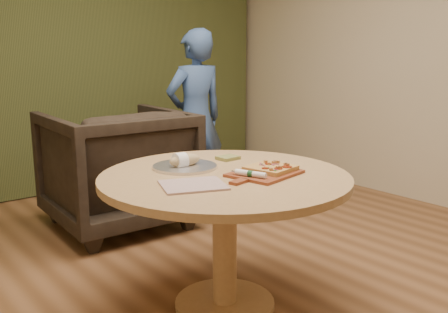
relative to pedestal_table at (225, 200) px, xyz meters
The scene contains 12 objects.
room_shell 0.81m from the pedestal_table, 16.12° to the right, with size 5.04×6.04×2.84m.
curtain 2.96m from the pedestal_table, 86.46° to the left, with size 4.80×0.14×2.78m, color #353E1C.
pedestal_table is the anchor object (origin of this frame).
pizza_paddle 0.25m from the pedestal_table, 44.26° to the right, with size 0.47×0.35×0.01m.
flatbread_pizza 0.30m from the pedestal_table, 31.53° to the right, with size 0.26×0.26×0.04m.
cutlery_roll 0.24m from the pedestal_table, 78.60° to the right, with size 0.09×0.19×0.03m.
newspaper 0.31m from the pedestal_table, 161.79° to the right, with size 0.30×0.25×0.01m, color silver.
serving_tray 0.31m from the pedestal_table, 107.34° to the left, with size 0.36×0.36×0.02m.
bread_roll 0.33m from the pedestal_table, 109.14° to the left, with size 0.19×0.09×0.09m.
green_packet 0.40m from the pedestal_table, 48.25° to the left, with size 0.12×0.10×0.02m, color brown.
armchair 1.57m from the pedestal_table, 84.36° to the left, with size 1.01×0.95×1.04m, color black.
person_standing 1.96m from the pedestal_table, 59.02° to the left, with size 0.58×0.38×1.58m, color #355287.
Camera 1 is at (-1.77, -1.93, 1.38)m, focal length 40.00 mm.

